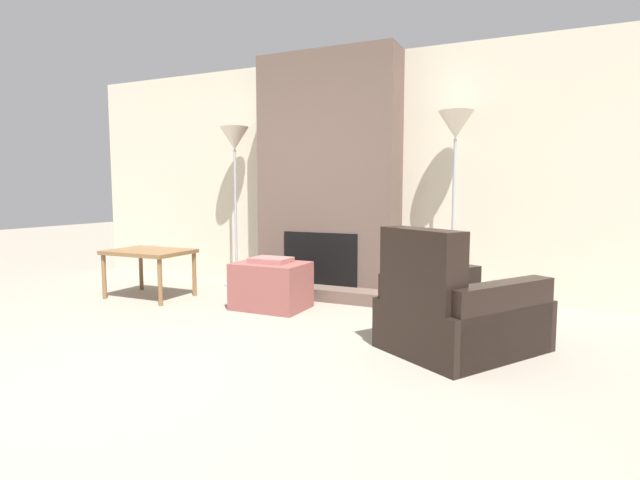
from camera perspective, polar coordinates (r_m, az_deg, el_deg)
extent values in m
plane|color=gray|center=(3.32, -20.17, -14.70)|extent=(24.00, 24.00, 0.00)
cube|color=beige|center=(5.72, 1.96, 7.36)|extent=(6.96, 0.06, 2.60)
cube|color=brown|center=(5.50, 0.95, 7.43)|extent=(1.55, 0.43, 2.60)
cube|color=brown|center=(5.28, -0.65, -6.00)|extent=(1.55, 0.28, 0.13)
cube|color=black|center=(5.35, -0.02, -2.14)|extent=(0.86, 0.02, 0.56)
cube|color=#8C4C47|center=(4.83, -5.60, -5.21)|extent=(0.67, 0.50, 0.45)
cube|color=#A56660|center=(4.79, -5.63, -2.30)|extent=(0.37, 0.28, 0.05)
cube|color=black|center=(3.76, 16.02, -9.21)|extent=(1.22, 1.29, 0.36)
cube|color=black|center=(3.41, 11.48, -6.16)|extent=(0.63, 0.51, 0.88)
cube|color=black|center=(3.55, 19.87, -8.83)|extent=(0.64, 0.86, 0.53)
cube|color=black|center=(3.95, 12.64, -7.15)|extent=(0.64, 0.86, 0.53)
cube|color=brown|center=(5.57, -18.96, -1.28)|extent=(0.84, 0.60, 0.04)
cylinder|color=brown|center=(5.69, -23.45, -3.87)|extent=(0.04, 0.04, 0.47)
cylinder|color=brown|center=(5.16, -17.81, -4.63)|extent=(0.04, 0.04, 0.47)
cylinder|color=brown|center=(6.05, -19.77, -3.20)|extent=(0.04, 0.04, 0.47)
cylinder|color=brown|center=(5.54, -14.17, -3.82)|extent=(0.04, 0.04, 0.47)
cylinder|color=#ADADB2|center=(6.11, -9.48, -4.98)|extent=(0.29, 0.29, 0.02)
cylinder|color=#ADADB2|center=(6.01, -9.61, 2.58)|extent=(0.03, 0.03, 1.59)
cone|color=silver|center=(6.04, -9.76, 11.39)|extent=(0.33, 0.33, 0.26)
cylinder|color=#ADADB2|center=(5.15, 14.73, -7.11)|extent=(0.29, 0.29, 0.02)
cylinder|color=#ADADB2|center=(5.04, 14.97, 1.96)|extent=(0.03, 0.03, 1.61)
cone|color=silver|center=(5.06, 15.25, 12.59)|extent=(0.33, 0.33, 0.26)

